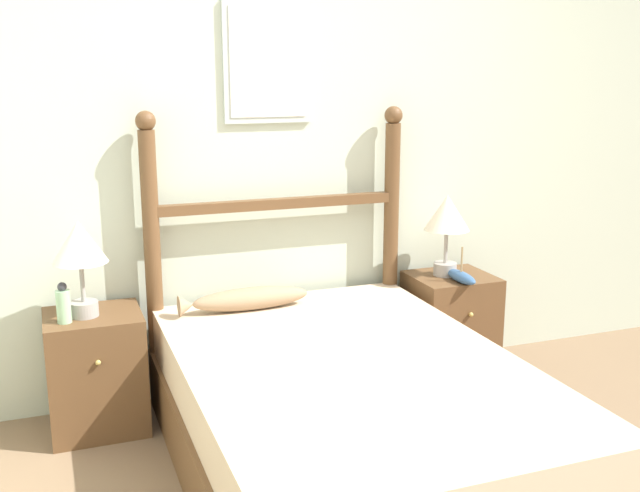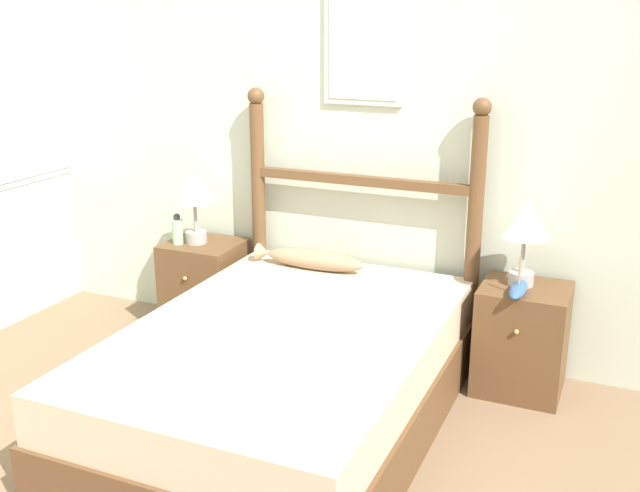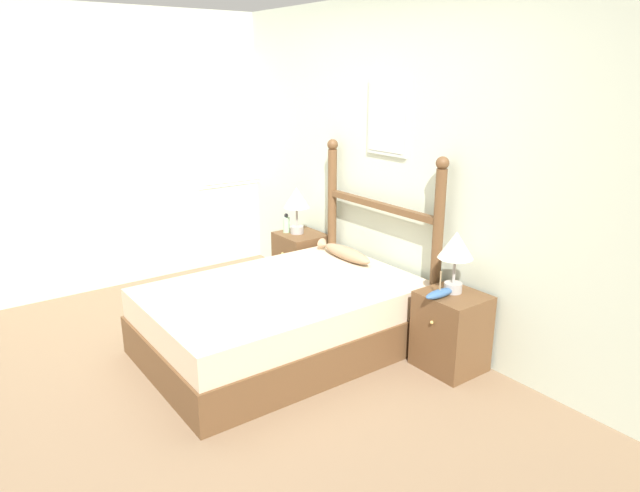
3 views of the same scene
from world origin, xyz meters
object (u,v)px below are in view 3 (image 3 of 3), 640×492
model_boat (440,293)px  fish_pillow (345,253)px  bed (282,319)px  nightstand_left (301,262)px  table_lamp_left (297,201)px  table_lamp_right (456,249)px  bottle (286,224)px  nightstand_right (451,331)px

model_boat → fish_pillow: model_boat is taller
bed → model_boat: 1.17m
nightstand_left → model_boat: (1.82, -0.12, 0.30)m
bed → table_lamp_left: size_ratio=4.54×
bed → table_lamp_right: bearing=42.7°
bed → nightstand_left: (-0.92, 0.80, 0.03)m
table_lamp_left → bottle: table_lamp_left is taller
nightstand_left → fish_pillow: (0.70, -0.04, 0.28)m
table_lamp_left → nightstand_right: bearing=0.5°
bottle → fish_pillow: bottle is taller
nightstand_right → bottle: (-1.96, -0.08, 0.36)m
table_lamp_left → bottle: bearing=-145.1°
table_lamp_left → model_boat: size_ratio=1.70×
table_lamp_left → fish_pillow: 0.79m
bottle → fish_pillow: bearing=2.9°
bed → nightstand_right: size_ratio=3.54×
bed → model_boat: model_boat is taller
bottle → model_boat: size_ratio=0.72×
table_lamp_right → nightstand_right: bearing=-36.7°
nightstand_left → nightstand_right: same height
nightstand_right → table_lamp_left: 1.96m
table_lamp_right → bottle: 1.94m
nightstand_left → nightstand_right: bearing=0.0°
nightstand_right → fish_pillow: (-1.14, -0.04, 0.28)m
nightstand_right → bottle: size_ratio=3.04×
bottle → fish_pillow: (0.82, 0.04, -0.08)m
model_boat → nightstand_left: bearing=176.2°
nightstand_left → fish_pillow: size_ratio=0.88×
model_boat → fish_pillow: size_ratio=0.40×
model_boat → table_lamp_left: bearing=176.8°
nightstand_left → bed: bearing=-40.9°
bottle → fish_pillow: size_ratio=0.29×
table_lamp_left → bottle: 0.25m
table_lamp_left → bottle: (-0.09, -0.06, -0.23)m
nightstand_left → table_lamp_left: bearing=-152.0°
fish_pillow → bottle: bearing=-177.1°
nightstand_left → bottle: (-0.12, -0.08, 0.36)m
bed → nightstand_left: nightstand_left is taller
bed → bottle: size_ratio=10.78×
nightstand_left → fish_pillow: fish_pillow is taller
bottle → table_lamp_right: bearing=3.0°
bed → table_lamp_left: (-0.95, 0.78, 0.61)m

